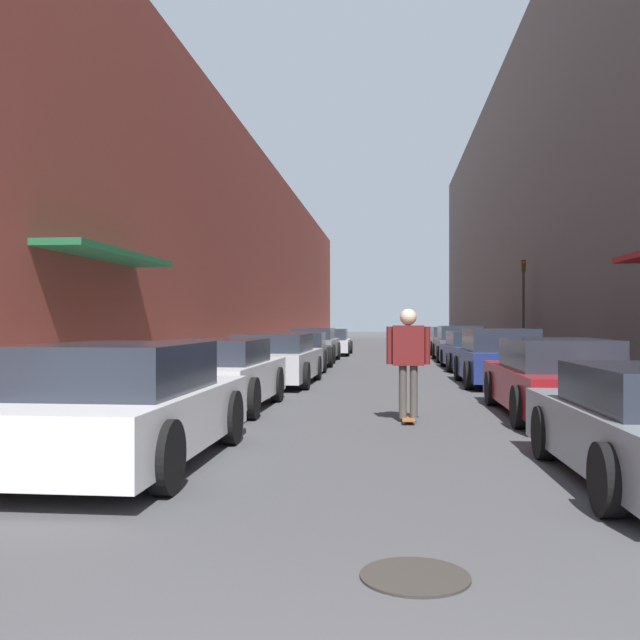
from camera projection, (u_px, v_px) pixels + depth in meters
ground at (388, 361)px, 28.42m from camera, size 148.56×148.56×0.00m
curb_strip_left at (291, 352)px, 35.62m from camera, size 1.80×67.53×0.12m
curb_strip_right at (488, 353)px, 34.67m from camera, size 1.80×67.53×0.12m
building_row_left at (234, 259)px, 35.90m from camera, size 4.90×67.53×9.42m
building_row_right at (549, 204)px, 34.39m from camera, size 4.90×67.53×14.57m
parked_car_left_0 at (125, 406)px, 8.00m from camera, size 1.97×4.41×1.37m
parked_car_left_1 at (220, 375)px, 12.96m from camera, size 1.85×4.21×1.28m
parked_car_left_2 at (274, 360)px, 18.07m from camera, size 2.08×4.53×1.29m
parked_car_left_3 at (301, 351)px, 23.36m from camera, size 1.85×4.13×1.24m
parked_car_left_4 at (313, 345)px, 28.21m from camera, size 1.92×4.32×1.33m
parked_car_left_5 at (329, 342)px, 33.66m from camera, size 2.07×4.23×1.24m
parked_car_right_1 at (555, 379)px, 12.01m from camera, size 1.86×4.78×1.32m
parked_car_right_2 at (499, 358)px, 17.85m from camera, size 1.95×4.14×1.42m
parked_car_right_3 at (473, 351)px, 23.55m from camera, size 1.90×4.40×1.27m
parked_car_right_4 at (460, 344)px, 28.62m from camera, size 2.03×4.67×1.42m
parked_car_right_5 at (449, 341)px, 34.17m from camera, size 2.00×4.54×1.32m
skateboarder at (408, 352)px, 11.37m from camera, size 0.70×0.78×1.81m
manhole_cover at (415, 576)px, 4.49m from camera, size 0.70×0.70×0.02m
traffic_light at (523, 299)px, 27.64m from camera, size 0.16×0.22×3.86m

